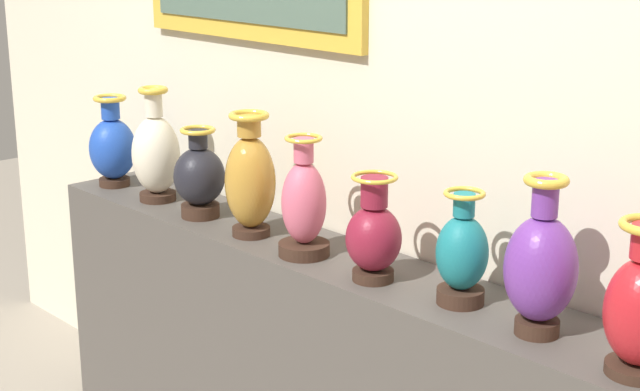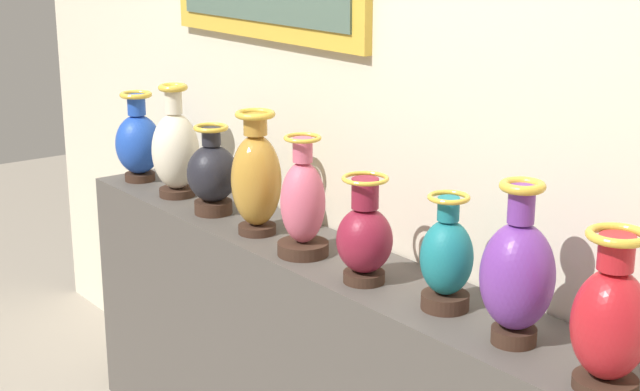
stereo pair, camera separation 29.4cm
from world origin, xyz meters
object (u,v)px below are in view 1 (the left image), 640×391
Objects in this scene: vase_sapphire at (113,147)px; vase_ivory at (156,153)px; vase_ochre at (250,180)px; vase_teal at (462,255)px; vase_rose at (304,207)px; vase_onyx at (199,177)px; vase_burgundy at (374,235)px; vase_violet at (541,266)px.

vase_ivory is at bearing 1.12° from vase_sapphire.
vase_teal is at bearing 2.46° from vase_ochre.
vase_sapphire is 0.94× the size of vase_rose.
vase_sapphire is 1.12× the size of vase_onyx.
vase_ivory is at bearing 178.65° from vase_rose.
vase_burgundy is 0.99× the size of vase_teal.
vase_ochre is at bearing 179.18° from vase_burgundy.
vase_onyx is 1.11m from vase_teal.
vase_teal is (0.57, 0.04, -0.02)m from vase_rose.
vase_onyx is at bearing 179.25° from vase_burgundy.
vase_violet is (1.92, 0.01, 0.02)m from vase_sapphire.
vase_sapphire is 0.84× the size of vase_ivory.
vase_violet is (1.64, 0.00, 0.00)m from vase_ivory.
vase_sapphire is 1.92m from vase_violet.
vase_violet is at bearing 0.53° from vase_onyx.
vase_rose is at bearing -1.35° from vase_ivory.
vase_sapphire is 1.39m from vase_burgundy.
vase_sapphire is 0.83m from vase_ochre.
vase_violet reaches higher than vase_burgundy.
vase_burgundy is at bearing -0.75° from vase_onyx.
vase_onyx reaches higher than vase_burgundy.
vase_teal is 0.26m from vase_violet.
vase_ivory is 0.55m from vase_ochre.
vase_ivory is (0.28, 0.01, 0.02)m from vase_sapphire.
vase_violet is (0.26, -0.02, 0.04)m from vase_teal.
vase_teal is at bearing 4.27° from vase_rose.
vase_ochre is 1.09m from vase_violet.
vase_ivory reaches higher than vase_onyx.
vase_ivory is 1.64m from vase_violet.
vase_ivory is 1.03× the size of vase_violet.
vase_ivory reaches higher than vase_teal.
vase_sapphire is at bearing 179.29° from vase_rose.
vase_violet is at bearing 0.82° from vase_ochre.
vase_rose is (0.81, -0.02, -0.02)m from vase_ivory.
vase_sapphire is at bearing 179.61° from vase_onyx.
vase_teal is at bearing 8.89° from vase_burgundy.
vase_onyx is at bearing 178.96° from vase_rose.
vase_violet reaches higher than vase_teal.
vase_rose reaches higher than vase_teal.
vase_ivory is 0.81m from vase_rose.
vase_ivory is 1.33× the size of vase_onyx.
vase_ochre is at bearing 178.51° from vase_rose.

